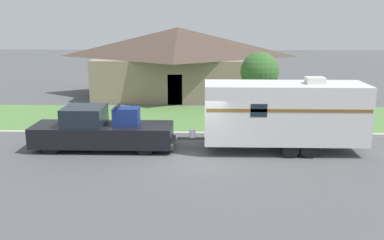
% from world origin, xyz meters
% --- Properties ---
extents(ground_plane, '(120.00, 120.00, 0.00)m').
position_xyz_m(ground_plane, '(0.00, 0.00, 0.00)').
color(ground_plane, '#515456').
extents(curb_strip, '(80.00, 0.30, 0.14)m').
position_xyz_m(curb_strip, '(0.00, 3.75, 0.07)').
color(curb_strip, '#ADADA8').
rests_on(curb_strip, ground_plane).
extents(lawn_strip, '(80.00, 7.00, 0.03)m').
position_xyz_m(lawn_strip, '(0.00, 7.40, 0.01)').
color(lawn_strip, '#568442').
rests_on(lawn_strip, ground_plane).
extents(house_across_street, '(12.74, 8.11, 5.14)m').
position_xyz_m(house_across_street, '(-1.67, 15.08, 2.67)').
color(house_across_street, gray).
rests_on(house_across_street, ground_plane).
extents(pickup_truck, '(6.44, 1.96, 2.07)m').
position_xyz_m(pickup_truck, '(-4.36, 1.26, 0.87)').
color(pickup_truck, black).
rests_on(pickup_truck, ground_plane).
extents(travel_trailer, '(8.30, 2.30, 3.36)m').
position_xyz_m(travel_trailer, '(3.91, 1.26, 1.77)').
color(travel_trailer, black).
rests_on(travel_trailer, ground_plane).
extents(mailbox, '(0.48, 0.20, 1.34)m').
position_xyz_m(mailbox, '(5.75, 4.40, 1.03)').
color(mailbox, brown).
rests_on(mailbox, ground_plane).
extents(tree_in_yard, '(2.27, 2.27, 3.92)m').
position_xyz_m(tree_in_yard, '(3.60, 7.88, 2.77)').
color(tree_in_yard, brown).
rests_on(tree_in_yard, ground_plane).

